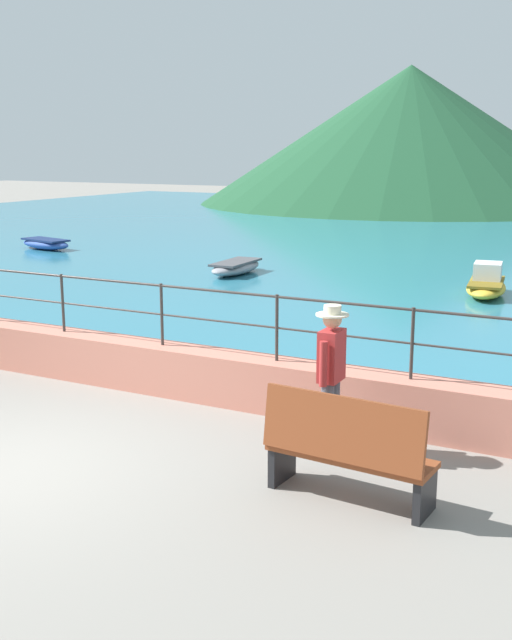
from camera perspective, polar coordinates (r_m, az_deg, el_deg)
ground_plane at (r=9.22m, az=-18.23°, el=-10.33°), size 120.00×120.00×0.00m
promenade_wall at (r=11.41m, az=-6.83°, el=-3.52°), size 20.00×0.56×0.70m
railing at (r=11.18m, az=-6.95°, el=1.28°), size 18.44×0.04×0.90m
lake_water at (r=32.46m, az=16.44°, el=5.85°), size 64.00×44.32×0.06m
hill_main at (r=51.32m, az=11.15°, el=13.13°), size 26.62×26.62×8.59m
bench_far at (r=7.86m, az=6.67°, el=-9.39°), size 1.74×0.67×1.13m
person_walking at (r=8.98m, az=5.54°, el=-3.74°), size 0.38×0.57×1.75m
boat_0 at (r=21.70m, az=-1.49°, el=3.91°), size 0.99×2.33×0.36m
boat_3 at (r=19.27m, az=16.55°, el=2.53°), size 1.20×2.40×0.76m
boat_6 at (r=28.11m, az=-15.18°, el=5.43°), size 2.44×1.38×0.36m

